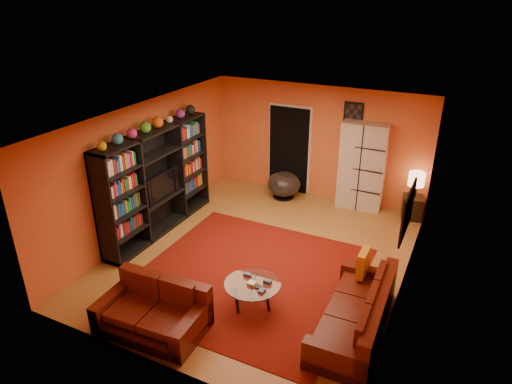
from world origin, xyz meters
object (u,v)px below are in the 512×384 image
at_px(loveseat, 155,310).
at_px(coffee_table, 253,286).
at_px(entertainment_unit, 157,182).
at_px(sofa, 359,315).
at_px(storage_cabinet, 362,166).
at_px(table_lamp, 417,180).
at_px(side_table, 412,207).
at_px(tv, 159,185).
at_px(bowl_chair, 284,184).

xyz_separation_m(loveseat, coffee_table, (1.08, 1.00, 0.11)).
bearing_deg(entertainment_unit, sofa, -15.39).
xyz_separation_m(storage_cabinet, table_lamp, (1.16, -0.05, -0.08)).
bearing_deg(entertainment_unit, coffee_table, -26.75).
xyz_separation_m(entertainment_unit, coffee_table, (2.80, -1.41, -0.65)).
bearing_deg(loveseat, storage_cabinet, -20.28).
relative_size(sofa, side_table, 4.25).
bearing_deg(tv, table_lamp, -58.31).
height_order(coffee_table, bowl_chair, bowl_chair).
bearing_deg(tv, loveseat, -145.12).
relative_size(tv, sofa, 0.44).
distance_m(entertainment_unit, table_lamp, 5.30).
bearing_deg(coffee_table, side_table, 67.49).
relative_size(entertainment_unit, sofa, 1.41).
xyz_separation_m(sofa, coffee_table, (-1.61, -0.20, 0.11)).
distance_m(sofa, bowl_chair, 4.62).
height_order(sofa, coffee_table, sofa).
xyz_separation_m(entertainment_unit, tv, (0.05, -0.01, -0.06)).
relative_size(sofa, table_lamp, 3.87).
bearing_deg(coffee_table, table_lamp, 67.49).
relative_size(entertainment_unit, side_table, 6.00).
relative_size(loveseat, bowl_chair, 2.02).
height_order(coffee_table, table_lamp, table_lamp).
bearing_deg(table_lamp, loveseat, -118.45).
bearing_deg(entertainment_unit, bowl_chair, 56.44).
bearing_deg(storage_cabinet, sofa, -79.09).
height_order(coffee_table, storage_cabinet, storage_cabinet).
relative_size(bowl_chair, side_table, 1.55).
height_order(tv, table_lamp, tv).
bearing_deg(coffee_table, bowl_chair, 106.28).
relative_size(coffee_table, storage_cabinet, 0.45).
bearing_deg(tv, side_table, -58.31).
height_order(tv, coffee_table, tv).
height_order(storage_cabinet, side_table, storage_cabinet).
bearing_deg(tv, bowl_chair, -32.62).
bearing_deg(table_lamp, side_table, -135.00).
bearing_deg(coffee_table, entertainment_unit, 153.25).
bearing_deg(bowl_chair, sofa, -53.46).
xyz_separation_m(coffee_table, storage_cabinet, (0.56, 4.21, 0.58)).
distance_m(tv, bowl_chair, 3.06).
bearing_deg(table_lamp, sofa, -91.66).
bearing_deg(side_table, sofa, -91.66).
bearing_deg(table_lamp, tv, -148.31).
height_order(storage_cabinet, table_lamp, storage_cabinet).
distance_m(entertainment_unit, sofa, 4.64).
height_order(entertainment_unit, bowl_chair, entertainment_unit).
xyz_separation_m(entertainment_unit, table_lamp, (4.53, 2.75, -0.16)).
height_order(sofa, bowl_chair, sofa).
bearing_deg(storage_cabinet, bowl_chair, -173.73).
distance_m(entertainment_unit, coffee_table, 3.20).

